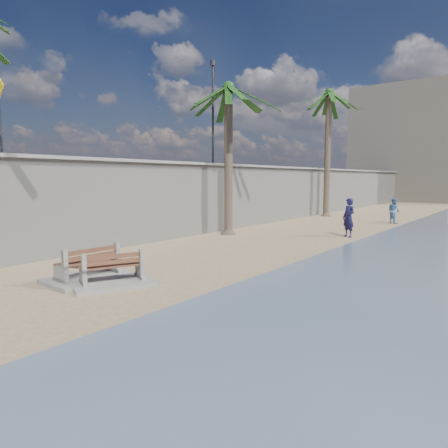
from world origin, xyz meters
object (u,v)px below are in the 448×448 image
Objects in this scene: bench_near at (112,272)px; person_a at (349,215)px; bench_far at (88,267)px; palm_mid at (229,90)px; palm_back at (329,95)px; person_b at (394,209)px.

bench_near is 1.13× the size of person_a.
person_a reaches higher than bench_far.
palm_mid is (-2.49, 9.71, 6.72)m from bench_far.
palm_back is 13.28m from person_a.
bench_near is at bearing 6.70° from bench_far.
person_a is at bearing 28.58° from palm_mid.
person_a is (2.65, 12.51, 0.68)m from bench_far.
person_b is at bearing 62.86° from palm_mid.
bench_near is at bearing 119.64° from person_b.
palm_mid is at bearing -89.50° from palm_back.
palm_mid is at bearing 97.74° from person_b.
bench_far is (-0.93, -0.11, 0.03)m from bench_near.
bench_near is 0.94m from bench_far.
palm_mid is 3.76× the size of person_a.
palm_mid is 4.54× the size of person_b.
bench_far is at bearing -74.13° from person_a.
bench_far is at bearing -75.59° from palm_mid.
palm_back reaches higher than person_b.
bench_near is 19.92m from person_b.
palm_back is (-2.60, 21.93, 8.44)m from bench_far.
palm_back is (-3.53, 21.82, 8.46)m from bench_near.
palm_back is at bearing 96.76° from bench_far.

